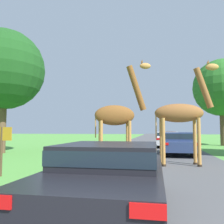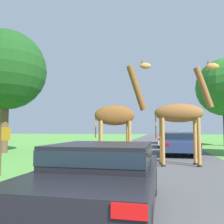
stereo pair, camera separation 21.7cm
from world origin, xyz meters
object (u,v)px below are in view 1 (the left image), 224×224
car_far_ahead (177,142)px  sign_post (2,142)px  car_queue_left (168,137)px  giraffe_near_road (118,114)px  car_lead_maroon (110,175)px  tree_centre_back (4,70)px  tree_right_cluster (222,88)px  car_queue_right (167,139)px  giraffe_companion (182,113)px

car_far_ahead → sign_post: (-6.26, -8.15, 0.38)m
car_queue_left → sign_post: sign_post is taller
giraffe_near_road → car_lead_maroon: bearing=-11.1°
tree_centre_back → tree_right_cluster: 19.27m
car_lead_maroon → car_queue_right: 16.84m
car_far_ahead → tree_centre_back: tree_centre_back is taller
sign_post → tree_right_cluster: bearing=56.7°
car_lead_maroon → tree_right_cluster: tree_right_cluster is taller
car_queue_left → tree_centre_back: bearing=-131.1°
giraffe_companion → tree_centre_back: (-11.05, 3.34, 3.29)m
car_lead_maroon → giraffe_companion: bearing=72.3°
giraffe_companion → car_queue_right: 10.71m
car_lead_maroon → tree_centre_back: 14.00m
giraffe_near_road → car_queue_left: size_ratio=1.26×
car_queue_right → sign_post: sign_post is taller
giraffe_companion → tree_centre_back: tree_centre_back is taller
tree_right_cluster → car_far_ahead: bearing=-119.1°
car_queue_left → sign_post: bearing=-107.5°
car_lead_maroon → tree_centre_back: tree_centre_back is taller
tree_centre_back → sign_post: (4.95, -6.88, -4.39)m
car_lead_maroon → giraffe_near_road: bearing=97.7°
tree_right_cluster → sign_post: tree_right_cluster is taller
tree_centre_back → sign_post: tree_centre_back is taller
car_queue_right → tree_centre_back: tree_centre_back is taller
giraffe_companion → car_lead_maroon: bearing=-24.7°
giraffe_companion → car_queue_right: (-0.19, 10.60, -1.50)m
sign_post → car_queue_left: bearing=72.5°
car_lead_maroon → tree_centre_back: bearing=133.8°
tree_centre_back → car_queue_right: bearing=33.8°
car_lead_maroon → tree_right_cluster: size_ratio=0.51×
car_lead_maroon → car_queue_right: size_ratio=1.07×
giraffe_companion → car_queue_right: size_ratio=1.14×
giraffe_near_road → tree_centre_back: bearing=-127.0°
giraffe_companion → tree_right_cluster: tree_right_cluster is taller
car_lead_maroon → car_queue_right: bearing=84.0°
car_queue_left → car_far_ahead: car_far_ahead is taller
car_far_ahead → car_queue_right: bearing=93.4°
giraffe_near_road → car_lead_maroon: giraffe_near_road is taller
tree_centre_back → giraffe_near_road: bearing=-18.2°
giraffe_near_road → tree_centre_back: size_ratio=0.61×
giraffe_companion → car_lead_maroon: 6.63m
giraffe_near_road → sign_post: bearing=-56.3°
car_queue_right → tree_centre_back: 13.91m
car_lead_maroon → car_queue_left: (2.08, 22.30, 0.04)m
car_queue_right → sign_post: (-5.90, -14.14, 0.40)m
tree_right_cluster → sign_post: size_ratio=5.23×
car_queue_right → tree_centre_back: size_ratio=0.49×
car_queue_left → car_far_ahead: 11.55m
giraffe_near_road → car_queue_right: bearing=146.1°
giraffe_near_road → tree_right_cluster: tree_right_cluster is taller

